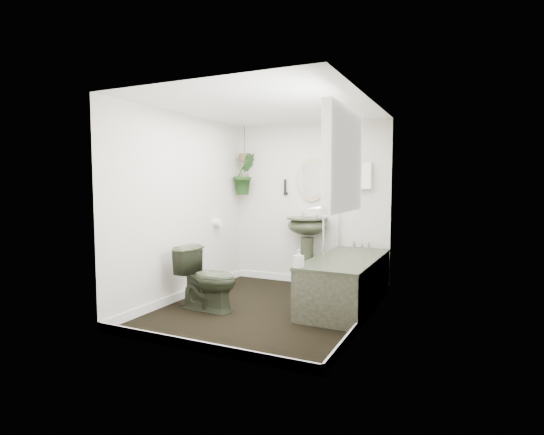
% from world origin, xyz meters
% --- Properties ---
extents(floor, '(2.30, 2.80, 0.02)m').
position_xyz_m(floor, '(0.00, 0.00, -0.01)').
color(floor, black).
rests_on(floor, ground).
extents(ceiling, '(2.30, 2.80, 0.02)m').
position_xyz_m(ceiling, '(0.00, 0.00, 2.31)').
color(ceiling, white).
rests_on(ceiling, ground).
extents(wall_back, '(2.30, 0.02, 2.30)m').
position_xyz_m(wall_back, '(0.00, 1.41, 1.15)').
color(wall_back, beige).
rests_on(wall_back, ground).
extents(wall_front, '(2.30, 0.02, 2.30)m').
position_xyz_m(wall_front, '(0.00, -1.41, 1.15)').
color(wall_front, beige).
rests_on(wall_front, ground).
extents(wall_left, '(0.02, 2.80, 2.30)m').
position_xyz_m(wall_left, '(-1.16, 0.00, 1.15)').
color(wall_left, beige).
rests_on(wall_left, ground).
extents(wall_right, '(0.02, 2.80, 2.30)m').
position_xyz_m(wall_right, '(1.16, 0.00, 1.15)').
color(wall_right, beige).
rests_on(wall_right, ground).
extents(skirting, '(2.30, 2.80, 0.10)m').
position_xyz_m(skirting, '(0.00, 0.00, 0.05)').
color(skirting, white).
rests_on(skirting, floor).
extents(bathtub, '(0.72, 1.72, 0.58)m').
position_xyz_m(bathtub, '(0.80, 0.50, 0.29)').
color(bathtub, '#2D3322').
rests_on(bathtub, floor).
extents(bath_screen, '(0.04, 0.72, 1.40)m').
position_xyz_m(bath_screen, '(0.47, 0.99, 1.28)').
color(bath_screen, silver).
rests_on(bath_screen, bathtub).
extents(shower_box, '(0.20, 0.10, 0.35)m').
position_xyz_m(shower_box, '(0.80, 1.34, 1.55)').
color(shower_box, white).
rests_on(shower_box, wall_back).
extents(oval_mirror, '(0.46, 0.03, 0.62)m').
position_xyz_m(oval_mirror, '(0.04, 1.37, 1.50)').
color(oval_mirror, tan).
rests_on(oval_mirror, wall_back).
extents(wall_sconce, '(0.04, 0.04, 0.22)m').
position_xyz_m(wall_sconce, '(-0.36, 1.36, 1.40)').
color(wall_sconce, black).
rests_on(wall_sconce, wall_back).
extents(toilet_roll_holder, '(0.11, 0.11, 0.11)m').
position_xyz_m(toilet_roll_holder, '(-1.10, 0.70, 0.90)').
color(toilet_roll_holder, white).
rests_on(toilet_roll_holder, wall_left).
extents(window_recess, '(0.08, 1.00, 0.90)m').
position_xyz_m(window_recess, '(1.09, -0.70, 1.65)').
color(window_recess, white).
rests_on(window_recess, wall_right).
extents(window_sill, '(0.18, 1.00, 0.04)m').
position_xyz_m(window_sill, '(1.02, -0.70, 1.23)').
color(window_sill, white).
rests_on(window_sill, wall_right).
extents(window_blinds, '(0.01, 0.86, 0.76)m').
position_xyz_m(window_blinds, '(1.04, -0.70, 1.65)').
color(window_blinds, white).
rests_on(window_blinds, wall_right).
extents(toilet, '(0.73, 0.43, 0.73)m').
position_xyz_m(toilet, '(-0.60, -0.31, 0.36)').
color(toilet, '#2D3322').
rests_on(toilet, floor).
extents(pedestal_sink, '(0.69, 0.62, 0.99)m').
position_xyz_m(pedestal_sink, '(0.04, 1.21, 0.49)').
color(pedestal_sink, '#2D3322').
rests_on(pedestal_sink, floor).
extents(sill_plant, '(0.24, 0.22, 0.21)m').
position_xyz_m(sill_plant, '(1.02, -0.45, 1.36)').
color(sill_plant, black).
rests_on(sill_plant, window_sill).
extents(hanging_plant, '(0.42, 0.43, 0.61)m').
position_xyz_m(hanging_plant, '(-0.97, 1.25, 1.59)').
color(hanging_plant, black).
rests_on(hanging_plant, ceiling).
extents(soap_bottle, '(0.10, 0.11, 0.19)m').
position_xyz_m(soap_bottle, '(0.51, -0.29, 0.67)').
color(soap_bottle, black).
rests_on(soap_bottle, bathtub).
extents(hanging_pot, '(0.16, 0.16, 0.12)m').
position_xyz_m(hanging_pot, '(-0.97, 1.25, 1.83)').
color(hanging_pot, brown).
rests_on(hanging_pot, ceiling).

